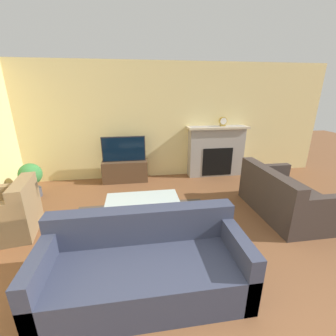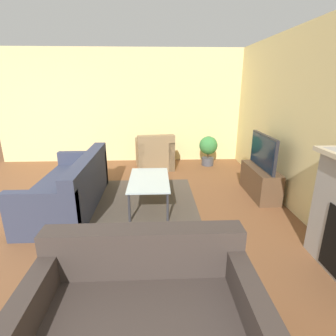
{
  "view_description": "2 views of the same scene",
  "coord_description": "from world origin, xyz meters",
  "px_view_note": "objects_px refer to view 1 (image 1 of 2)",
  "views": [
    {
      "loc": [
        -0.34,
        -0.94,
        2.06
      ],
      "look_at": [
        0.19,
        2.58,
        0.83
      ],
      "focal_mm": 24.0,
      "sensor_mm": 36.0,
      "label": 1
    },
    {
      "loc": [
        3.64,
        2.36,
        1.89
      ],
      "look_at": [
        0.37,
        2.51,
        0.84
      ],
      "focal_mm": 28.0,
      "sensor_mm": 36.0,
      "label": 2
    }
  ],
  "objects_px": {
    "tv": "(124,149)",
    "couch_sectional": "(145,267)",
    "couch_loveseat": "(284,198)",
    "armchair_by_window": "(9,215)",
    "potted_plant": "(31,177)",
    "coffee_table": "(143,202)",
    "mantel_clock": "(223,121)"
  },
  "relations": [
    {
      "from": "couch_loveseat",
      "to": "armchair_by_window",
      "type": "distance_m",
      "value": 4.44
    },
    {
      "from": "couch_loveseat",
      "to": "armchair_by_window",
      "type": "xyz_separation_m",
      "value": [
        -4.44,
        0.07,
        0.02
      ]
    },
    {
      "from": "potted_plant",
      "to": "couch_loveseat",
      "type": "bearing_deg",
      "value": -16.41
    },
    {
      "from": "tv",
      "to": "mantel_clock",
      "type": "bearing_deg",
      "value": 2.66
    },
    {
      "from": "armchair_by_window",
      "to": "couch_loveseat",
      "type": "bearing_deg",
      "value": 80.66
    },
    {
      "from": "couch_loveseat",
      "to": "coffee_table",
      "type": "bearing_deg",
      "value": 90.23
    },
    {
      "from": "tv",
      "to": "couch_loveseat",
      "type": "relative_size",
      "value": 0.63
    },
    {
      "from": "tv",
      "to": "couch_loveseat",
      "type": "xyz_separation_m",
      "value": [
        2.78,
        -1.93,
        -0.51
      ]
    },
    {
      "from": "tv",
      "to": "coffee_table",
      "type": "xyz_separation_m",
      "value": [
        0.33,
        -1.94,
        -0.38
      ]
    },
    {
      "from": "couch_loveseat",
      "to": "coffee_table",
      "type": "relative_size",
      "value": 1.38
    },
    {
      "from": "tv",
      "to": "armchair_by_window",
      "type": "height_order",
      "value": "tv"
    },
    {
      "from": "potted_plant",
      "to": "armchair_by_window",
      "type": "bearing_deg",
      "value": -82.33
    },
    {
      "from": "couch_loveseat",
      "to": "coffee_table",
      "type": "xyz_separation_m",
      "value": [
        -2.45,
        -0.01,
        0.12
      ]
    },
    {
      "from": "coffee_table",
      "to": "mantel_clock",
      "type": "distance_m",
      "value": 3.05
    },
    {
      "from": "tv",
      "to": "couch_sectional",
      "type": "relative_size",
      "value": 0.47
    },
    {
      "from": "armchair_by_window",
      "to": "potted_plant",
      "type": "xyz_separation_m",
      "value": [
        -0.17,
        1.29,
        0.12
      ]
    },
    {
      "from": "couch_sectional",
      "to": "mantel_clock",
      "type": "bearing_deg",
      "value": 57.64
    },
    {
      "from": "armchair_by_window",
      "to": "potted_plant",
      "type": "bearing_deg",
      "value": 179.27
    },
    {
      "from": "coffee_table",
      "to": "couch_loveseat",
      "type": "bearing_deg",
      "value": 0.23
    },
    {
      "from": "armchair_by_window",
      "to": "coffee_table",
      "type": "relative_size",
      "value": 0.81
    },
    {
      "from": "tv",
      "to": "potted_plant",
      "type": "xyz_separation_m",
      "value": [
        -1.83,
        -0.57,
        -0.37
      ]
    },
    {
      "from": "mantel_clock",
      "to": "couch_loveseat",
      "type": "bearing_deg",
      "value": -79.04
    },
    {
      "from": "couch_sectional",
      "to": "potted_plant",
      "type": "height_order",
      "value": "couch_sectional"
    },
    {
      "from": "couch_sectional",
      "to": "couch_loveseat",
      "type": "relative_size",
      "value": 1.33
    },
    {
      "from": "tv",
      "to": "coffee_table",
      "type": "height_order",
      "value": "tv"
    },
    {
      "from": "coffee_table",
      "to": "armchair_by_window",
      "type": "bearing_deg",
      "value": 177.63
    },
    {
      "from": "couch_sectional",
      "to": "potted_plant",
      "type": "bearing_deg",
      "value": 129.19
    },
    {
      "from": "couch_sectional",
      "to": "mantel_clock",
      "type": "relative_size",
      "value": 9.44
    },
    {
      "from": "coffee_table",
      "to": "potted_plant",
      "type": "relative_size",
      "value": 1.61
    },
    {
      "from": "tv",
      "to": "mantel_clock",
      "type": "xyz_separation_m",
      "value": [
        2.39,
        0.11,
        0.57
      ]
    },
    {
      "from": "coffee_table",
      "to": "potted_plant",
      "type": "bearing_deg",
      "value": 147.69
    },
    {
      "from": "tv",
      "to": "potted_plant",
      "type": "relative_size",
      "value": 1.39
    }
  ]
}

